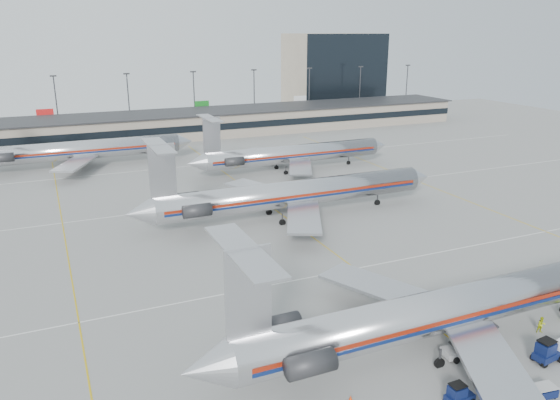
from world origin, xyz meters
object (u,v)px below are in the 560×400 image
jet_foreground (443,310)px  belt_loader (467,348)px  tug_center (547,352)px  jet_second_row (289,194)px

jet_foreground → belt_loader: 3.67m
belt_loader → jet_foreground: bearing=127.6°
jet_foreground → tug_center: 8.81m
jet_second_row → tug_center: bearing=-83.9°
jet_foreground → jet_second_row: (2.06, 36.07, 0.07)m
jet_foreground → jet_second_row: bearing=86.7°
jet_second_row → tug_center: (4.44, -41.42, -2.69)m
tug_center → belt_loader: (-5.33, 3.38, -0.25)m
jet_second_row → belt_loader: (-0.89, -38.04, -2.94)m
jet_second_row → tug_center: size_ratio=17.99×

